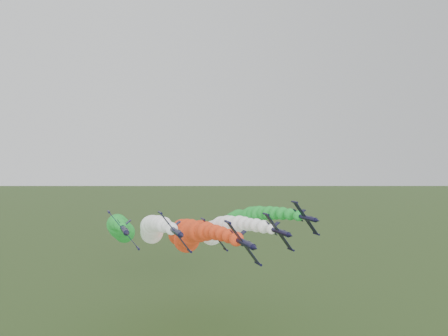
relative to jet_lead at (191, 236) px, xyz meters
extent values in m
cylinder|color=black|center=(-4.93, -55.56, 8.32)|extent=(1.56, 9.09, 1.56)
cone|color=black|center=(-4.93, -60.92, 8.32)|extent=(1.41, 1.82, 1.41)
cone|color=black|center=(-4.93, -50.61, 8.32)|extent=(1.41, 0.91, 1.41)
ellipsoid|color=black|center=(-4.60, -57.58, 8.56)|extent=(0.98, 1.90, 1.03)
cube|color=black|center=(-5.05, -55.77, 8.23)|extent=(5.92, 1.92, 7.83)
cylinder|color=black|center=(-7.96, -55.77, 12.10)|extent=(0.62, 2.63, 0.62)
cylinder|color=black|center=(-2.13, -55.77, 4.35)|extent=(0.62, 2.63, 0.62)
cube|color=black|center=(-4.00, -51.72, 9.01)|extent=(1.94, 1.52, 1.51)
cube|color=black|center=(-4.81, -51.72, 8.41)|extent=(2.39, 1.11, 3.13)
sphere|color=red|center=(-4.93, -52.03, 8.32)|extent=(2.75, 2.75, 2.75)
sphere|color=red|center=(-4.90, -47.71, 8.17)|extent=(2.84, 2.84, 2.84)
sphere|color=red|center=(-4.80, -43.40, 7.87)|extent=(3.05, 3.05, 3.05)
sphere|color=red|center=(-4.65, -39.09, 7.46)|extent=(3.36, 3.36, 3.36)
sphere|color=red|center=(-4.43, -34.77, 6.96)|extent=(3.48, 3.48, 3.48)
sphere|color=red|center=(-4.16, -30.46, 6.38)|extent=(4.50, 4.50, 4.50)
sphere|color=red|center=(-3.82, -26.15, 5.73)|extent=(4.20, 4.20, 4.20)
sphere|color=red|center=(-3.42, -21.83, 5.01)|extent=(5.55, 5.55, 5.55)
sphere|color=red|center=(-2.96, -17.52, 4.22)|extent=(5.25, 5.25, 5.25)
sphere|color=red|center=(-2.43, -13.21, 3.37)|extent=(4.94, 4.94, 4.94)
sphere|color=red|center=(-1.85, -8.89, 2.46)|extent=(5.50, 5.50, 5.50)
sphere|color=red|center=(-1.20, -4.58, 1.50)|extent=(6.87, 6.87, 6.87)
sphere|color=red|center=(-0.50, -0.27, 0.48)|extent=(6.96, 6.96, 6.96)
sphere|color=red|center=(0.27, 4.05, -0.59)|extent=(6.57, 6.57, 6.57)
sphere|color=red|center=(1.10, 8.36, -1.72)|extent=(7.43, 7.43, 7.43)
sphere|color=red|center=(2.00, 12.67, -2.89)|extent=(7.80, 7.80, 7.80)
sphere|color=red|center=(2.95, 16.99, -4.10)|extent=(9.02, 9.02, 9.02)
cylinder|color=black|center=(-14.62, -43.87, 8.99)|extent=(1.56, 9.09, 1.56)
cone|color=black|center=(-14.62, -49.22, 8.99)|extent=(1.41, 1.82, 1.41)
cone|color=black|center=(-14.62, -38.92, 8.99)|extent=(1.41, 0.91, 1.41)
ellipsoid|color=black|center=(-14.30, -45.89, 9.24)|extent=(0.98, 1.90, 1.03)
cube|color=black|center=(-14.75, -44.07, 8.90)|extent=(5.92, 1.92, 7.83)
cylinder|color=black|center=(-17.66, -44.07, 12.78)|extent=(0.62, 2.63, 0.62)
cylinder|color=black|center=(-11.83, -44.07, 5.02)|extent=(0.62, 2.63, 0.62)
cube|color=black|center=(-13.70, -40.03, 9.69)|extent=(1.94, 1.52, 1.51)
cube|color=black|center=(-14.50, -40.03, 9.08)|extent=(2.39, 1.11, 3.13)
sphere|color=white|center=(-14.62, -40.33, 8.99)|extent=(2.59, 2.59, 2.59)
sphere|color=white|center=(-14.59, -36.02, 8.85)|extent=(2.57, 2.57, 2.57)
sphere|color=white|center=(-14.50, -31.71, 8.55)|extent=(3.56, 3.56, 3.56)
sphere|color=white|center=(-14.35, -27.39, 8.14)|extent=(3.61, 3.61, 3.61)
sphere|color=white|center=(-14.13, -23.08, 7.64)|extent=(3.95, 3.95, 3.95)
sphere|color=white|center=(-13.86, -18.77, 7.06)|extent=(3.92, 3.92, 3.92)
sphere|color=white|center=(-13.52, -14.45, 6.41)|extent=(4.17, 4.17, 4.17)
sphere|color=white|center=(-13.12, -10.14, 5.68)|extent=(4.86, 4.86, 4.86)
sphere|color=white|center=(-12.66, -5.83, 4.89)|extent=(4.77, 4.77, 4.77)
sphere|color=white|center=(-12.13, -1.51, 4.05)|extent=(5.94, 5.94, 5.94)
sphere|color=white|center=(-11.55, 2.80, 3.14)|extent=(6.51, 6.51, 6.51)
sphere|color=white|center=(-10.90, 7.11, 2.17)|extent=(6.13, 6.13, 6.13)
sphere|color=white|center=(-10.19, 11.43, 1.15)|extent=(6.64, 6.64, 6.64)
sphere|color=white|center=(-9.43, 15.74, 0.08)|extent=(6.57, 6.57, 6.57)
sphere|color=white|center=(-8.60, 20.05, -1.04)|extent=(7.28, 7.28, 7.28)
sphere|color=white|center=(-7.70, 24.37, -2.21)|extent=(7.97, 7.97, 7.97)
sphere|color=white|center=(-6.75, 28.68, -3.43)|extent=(7.28, 7.28, 7.28)
cylinder|color=black|center=(7.54, -44.30, 7.86)|extent=(1.56, 9.09, 1.56)
cone|color=black|center=(7.54, -49.65, 7.86)|extent=(1.41, 1.82, 1.41)
cone|color=black|center=(7.54, -39.35, 7.86)|extent=(1.41, 0.91, 1.41)
ellipsoid|color=black|center=(7.87, -46.32, 8.10)|extent=(0.98, 1.90, 1.03)
cube|color=black|center=(7.42, -44.50, 7.77)|extent=(5.92, 1.92, 7.83)
cylinder|color=black|center=(4.51, -44.50, 11.65)|extent=(0.62, 2.63, 0.62)
cylinder|color=black|center=(10.34, -44.50, 3.89)|extent=(0.62, 2.63, 0.62)
cube|color=black|center=(8.47, -40.46, 8.56)|extent=(1.94, 1.52, 1.51)
cube|color=black|center=(7.66, -40.46, 7.95)|extent=(2.39, 1.11, 3.13)
sphere|color=white|center=(7.54, -40.76, 7.86)|extent=(2.32, 2.32, 2.32)
sphere|color=white|center=(7.57, -36.45, 7.71)|extent=(3.03, 3.03, 3.03)
sphere|color=white|center=(7.67, -32.13, 7.42)|extent=(3.27, 3.27, 3.27)
sphere|color=white|center=(7.82, -27.82, 7.01)|extent=(3.19, 3.19, 3.19)
sphere|color=white|center=(8.03, -23.51, 6.51)|extent=(3.83, 3.83, 3.83)
sphere|color=white|center=(8.31, -19.19, 5.93)|extent=(4.46, 4.46, 4.46)
sphere|color=white|center=(8.65, -14.88, 5.28)|extent=(3.91, 3.91, 3.91)
sphere|color=white|center=(9.05, -10.57, 4.55)|extent=(5.02, 5.02, 5.02)
sphere|color=white|center=(9.51, -6.25, 3.76)|extent=(5.67, 5.67, 5.67)
sphere|color=white|center=(10.03, -1.94, 2.91)|extent=(5.59, 5.59, 5.59)
sphere|color=white|center=(10.62, 2.37, 2.01)|extent=(6.50, 6.50, 6.50)
sphere|color=white|center=(11.27, 6.69, 1.04)|extent=(6.31, 6.31, 6.31)
sphere|color=white|center=(11.97, 11.00, 0.02)|extent=(5.91, 5.91, 5.91)
sphere|color=white|center=(12.74, 15.31, -1.05)|extent=(6.79, 6.79, 6.79)
sphere|color=white|center=(13.57, 19.63, -2.17)|extent=(7.06, 7.06, 7.06)
sphere|color=white|center=(14.46, 23.94, -3.34)|extent=(8.32, 8.32, 8.32)
sphere|color=white|center=(15.42, 28.25, -4.56)|extent=(8.71, 8.71, 8.71)
cylinder|color=black|center=(-23.73, -36.80, 8.75)|extent=(1.56, 9.09, 1.56)
cone|color=black|center=(-23.73, -42.15, 8.75)|extent=(1.41, 1.82, 1.41)
cone|color=black|center=(-23.73, -31.85, 8.75)|extent=(1.41, 0.91, 1.41)
ellipsoid|color=black|center=(-23.41, -38.82, 8.99)|extent=(0.98, 1.90, 1.03)
cube|color=black|center=(-23.85, -37.00, 8.66)|extent=(5.92, 1.92, 7.83)
cylinder|color=black|center=(-26.76, -37.00, 12.54)|extent=(0.62, 2.63, 0.62)
cylinder|color=black|center=(-20.94, -37.00, 4.78)|extent=(0.62, 2.63, 0.62)
cube|color=black|center=(-22.80, -32.96, 9.45)|extent=(1.94, 1.52, 1.51)
cube|color=black|center=(-23.61, -32.96, 8.84)|extent=(2.39, 1.11, 3.13)
sphere|color=#1C912D|center=(-23.73, -33.26, 8.75)|extent=(2.09, 2.09, 2.09)
sphere|color=#1C912D|center=(-23.70, -28.95, 8.60)|extent=(2.74, 2.74, 2.74)
sphere|color=#1C912D|center=(-23.61, -24.64, 8.31)|extent=(2.85, 2.85, 2.85)
sphere|color=#1C912D|center=(-23.45, -20.32, 7.90)|extent=(3.70, 3.70, 3.70)
sphere|color=#1C912D|center=(-23.24, -16.01, 7.40)|extent=(3.94, 3.94, 3.94)
sphere|color=#1C912D|center=(-22.96, -11.70, 6.82)|extent=(3.84, 3.84, 3.84)
sphere|color=#1C912D|center=(-22.62, -7.38, 6.17)|extent=(4.31, 4.31, 4.31)
sphere|color=#1C912D|center=(-22.22, -3.07, 5.44)|extent=(4.89, 4.89, 4.89)
sphere|color=#1C912D|center=(-21.76, 1.24, 4.65)|extent=(4.51, 4.51, 4.51)
sphere|color=#1C912D|center=(-21.24, 5.56, 3.80)|extent=(6.19, 6.19, 6.19)
sphere|color=#1C912D|center=(-20.65, 9.87, 2.90)|extent=(5.44, 5.44, 5.44)
sphere|color=#1C912D|center=(-20.01, 14.18, 1.93)|extent=(6.69, 6.69, 6.69)
sphere|color=#1C912D|center=(-19.30, 18.50, 0.91)|extent=(7.17, 7.17, 7.17)
sphere|color=#1C912D|center=(-18.53, 22.81, -0.16)|extent=(6.63, 6.63, 6.63)
sphere|color=#1C912D|center=(-17.70, 27.12, -1.28)|extent=(7.19, 7.19, 7.19)
sphere|color=#1C912D|center=(-16.81, 31.44, -2.45)|extent=(7.31, 7.31, 7.31)
sphere|color=#1C912D|center=(-15.85, 35.75, -3.67)|extent=(7.58, 7.58, 7.58)
cylinder|color=black|center=(18.18, -36.89, 9.41)|extent=(1.56, 9.09, 1.56)
cone|color=black|center=(18.18, -42.24, 9.41)|extent=(1.41, 1.82, 1.41)
cone|color=black|center=(18.18, -31.93, 9.41)|extent=(1.41, 0.91, 1.41)
ellipsoid|color=black|center=(18.50, -38.91, 9.65)|extent=(0.98, 1.90, 1.03)
cube|color=black|center=(18.06, -37.09, 9.32)|extent=(5.92, 1.92, 7.83)
cylinder|color=black|center=(15.14, -37.09, 13.19)|extent=(0.62, 2.63, 0.62)
cylinder|color=black|center=(20.97, -37.09, 5.44)|extent=(0.62, 2.63, 0.62)
cube|color=black|center=(19.11, -33.05, 10.11)|extent=(1.94, 1.52, 1.51)
cube|color=black|center=(18.30, -33.05, 9.50)|extent=(2.39, 1.11, 3.13)
sphere|color=#1C912D|center=(18.18, -33.35, 9.41)|extent=(2.60, 2.60, 2.60)
sphere|color=#1C912D|center=(18.21, -29.04, 9.26)|extent=(3.00, 3.00, 3.00)
sphere|color=#1C912D|center=(18.30, -24.72, 8.96)|extent=(3.39, 3.39, 3.39)
sphere|color=#1C912D|center=(18.46, -20.41, 8.56)|extent=(3.56, 3.56, 3.56)
sphere|color=#1C912D|center=(18.67, -16.10, 8.06)|extent=(3.99, 3.99, 3.99)
sphere|color=#1C912D|center=(18.95, -11.78, 7.48)|extent=(3.94, 3.94, 3.94)
sphere|color=#1C912D|center=(19.29, -7.47, 6.82)|extent=(4.82, 4.82, 4.82)
sphere|color=#1C912D|center=(19.69, -3.16, 6.10)|extent=(5.07, 5.07, 5.07)
sphere|color=#1C912D|center=(20.15, 1.16, 5.31)|extent=(5.58, 5.58, 5.58)
sphere|color=#1C912D|center=(20.67, 5.47, 4.46)|extent=(5.13, 5.13, 5.13)
sphere|color=#1C912D|center=(21.25, 9.78, 3.55)|extent=(5.09, 5.09, 5.09)
sphere|color=#1C912D|center=(21.90, 14.10, 2.59)|extent=(5.80, 5.80, 5.80)
sphere|color=#1C912D|center=(22.61, 18.41, 1.57)|extent=(7.42, 7.42, 7.42)
sphere|color=#1C912D|center=(23.38, 22.72, 0.50)|extent=(7.50, 7.50, 7.50)
sphere|color=#1C912D|center=(24.21, 27.04, -0.62)|extent=(8.16, 8.16, 8.16)
sphere|color=#1C912D|center=(25.10, 31.35, -1.79)|extent=(7.54, 7.54, 7.54)
sphere|color=#1C912D|center=(26.05, 35.66, -3.01)|extent=(8.70, 8.70, 8.70)
cylinder|color=black|center=(-1.04, -26.71, 4.98)|extent=(1.56, 9.09, 1.56)
cone|color=black|center=(-1.04, -32.06, 4.98)|extent=(1.41, 1.82, 1.41)
cone|color=black|center=(-1.04, -21.76, 4.98)|extent=(1.41, 0.91, 1.41)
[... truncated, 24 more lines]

